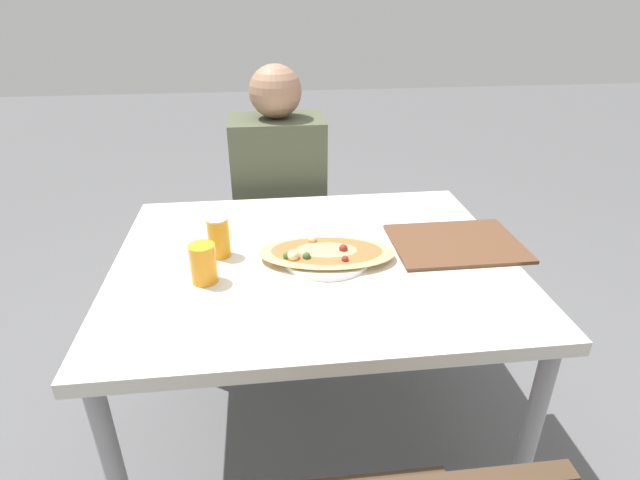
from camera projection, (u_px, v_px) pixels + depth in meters
name	position (u px, v px, depth m)	size (l,w,h in m)	color
ground_plane	(315.00, 435.00, 1.89)	(14.00, 14.00, 0.00)	#59595B
dining_table	(314.00, 277.00, 1.57)	(1.21, 0.98, 0.77)	silver
chair_far_seated	(280.00, 218.00, 2.37)	(0.40, 0.40, 0.95)	#3F2D1E
person_seated	(279.00, 186.00, 2.17)	(0.39, 0.30, 1.25)	#2D2D38
pizza_main	(326.00, 254.00, 1.52)	(0.44, 0.27, 0.06)	white
soda_can	(219.00, 237.00, 1.52)	(0.07, 0.07, 0.12)	orange
drink_glass	(203.00, 263.00, 1.39)	(0.07, 0.07, 0.11)	orange
serving_tray	(456.00, 243.00, 1.61)	(0.41, 0.31, 0.01)	brown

